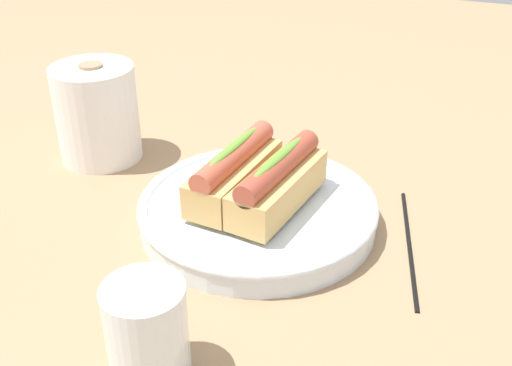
{
  "coord_description": "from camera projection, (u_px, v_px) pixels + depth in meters",
  "views": [
    {
      "loc": [
        -0.53,
        -0.22,
        0.4
      ],
      "look_at": [
        0.02,
        0.0,
        0.05
      ],
      "focal_mm": 43.61,
      "sensor_mm": 36.0,
      "label": 1
    }
  ],
  "objects": [
    {
      "name": "ground_plane",
      "position": [
        250.0,
        234.0,
        0.7
      ],
      "size": [
        2.4,
        2.4,
        0.0
      ],
      "primitive_type": "plane",
      "color": "#9E7A56"
    },
    {
      "name": "paper_towel_roll",
      "position": [
        97.0,
        113.0,
        0.83
      ],
      "size": [
        0.11,
        0.11,
        0.13
      ],
      "color": "white",
      "rests_on": "ground_plane"
    },
    {
      "name": "hotdog_back",
      "position": [
        234.0,
        171.0,
        0.7
      ],
      "size": [
        0.15,
        0.06,
        0.06
      ],
      "color": "tan",
      "rests_on": "serving_bowl"
    },
    {
      "name": "chopstick_near",
      "position": [
        410.0,
        244.0,
        0.68
      ],
      "size": [
        0.21,
        0.06,
        0.01
      ],
      "primitive_type": "cylinder",
      "rotation": [
        0.0,
        1.57,
        0.24
      ],
      "color": "black",
      "rests_on": "ground_plane"
    },
    {
      "name": "hotdog_front",
      "position": [
        278.0,
        183.0,
        0.68
      ],
      "size": [
        0.16,
        0.07,
        0.06
      ],
      "color": "tan",
      "rests_on": "serving_bowl"
    },
    {
      "name": "water_glass",
      "position": [
        149.0,
        335.0,
        0.5
      ],
      "size": [
        0.07,
        0.07,
        0.09
      ],
      "color": "white",
      "rests_on": "ground_plane"
    },
    {
      "name": "serving_bowl",
      "position": [
        256.0,
        210.0,
        0.71
      ],
      "size": [
        0.27,
        0.27,
        0.03
      ],
      "color": "silver",
      "rests_on": "ground_plane"
    }
  ]
}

